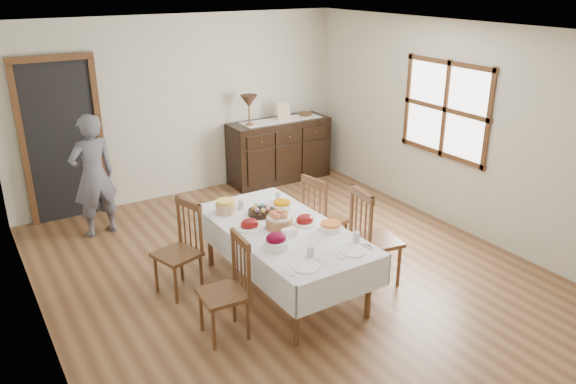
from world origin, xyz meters
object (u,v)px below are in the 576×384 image
chair_left_far (181,247)px  table_lamp (249,102)px  chair_left_near (228,287)px  chair_right_near (372,236)px  sideboard (279,150)px  chair_right_far (322,216)px  person (93,172)px  dining_table (283,236)px

chair_left_far → table_lamp: 3.23m
chair_left_near → table_lamp: (1.99, 3.30, 0.84)m
chair_right_near → sideboard: (0.84, 3.28, -0.06)m
chair_right_near → table_lamp: 3.36m
chair_right_far → person: size_ratio=0.60×
chair_left_far → table_lamp: table_lamp is taller
dining_table → sideboard: 3.38m
person → chair_left_far: bearing=90.8°
dining_table → chair_right_near: 0.95m
chair_right_far → sideboard: size_ratio=0.62×
chair_right_far → sideboard: (0.93, 2.52, -0.02)m
chair_right_near → sideboard: 3.39m
dining_table → sideboard: (1.71, 2.91, -0.13)m
chair_right_far → person: bearing=35.6°
chair_left_far → person: 1.93m
chair_left_near → chair_right_near: 1.69m
chair_right_far → table_lamp: 2.65m
chair_left_near → chair_right_near: (1.69, 0.04, 0.06)m
dining_table → chair_left_near: (-0.82, -0.41, -0.13)m
chair_right_near → person: 3.52m
dining_table → chair_right_far: (0.77, 0.40, -0.12)m
chair_right_far → chair_left_far: bearing=74.9°
sideboard → table_lamp: 1.00m
chair_right_near → chair_right_far: bearing=15.8°
chair_left_near → chair_right_near: chair_right_near is taller
dining_table → chair_left_near: chair_left_near is taller
chair_left_near → chair_left_far: 0.96m
chair_left_far → sideboard: size_ratio=0.60×
chair_left_far → sideboard: (2.60, 2.37, -0.00)m
table_lamp → chair_right_far: bearing=-99.0°
sideboard → table_lamp: bearing=-176.5°
chair_right_near → chair_right_far: (-0.09, 0.77, -0.04)m
table_lamp → chair_left_near: bearing=-121.2°
chair_right_near → chair_left_far: bearing=71.5°
person → table_lamp: bearing=-179.7°
chair_left_far → chair_right_near: bearing=46.2°
dining_table → table_lamp: 3.19m
dining_table → table_lamp: table_lamp is taller
chair_right_near → chair_right_far: size_ratio=1.08×
chair_left_far → dining_table: bearing=42.4°
chair_left_far → chair_right_far: size_ratio=0.97×
chair_left_near → person: size_ratio=0.58×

